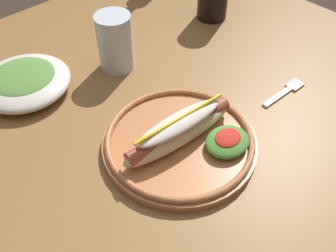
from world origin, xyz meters
name	(u,v)px	position (x,y,z in m)	size (l,w,h in m)	color
ground_plane	(157,245)	(0.00, 0.00, 0.00)	(8.00, 8.00, 0.00)	#3D2D23
dining_table	(151,121)	(0.00, 0.00, 0.64)	(1.17, 0.98, 0.74)	olive
hot_dog_plate	(182,138)	(-0.07, -0.16, 0.76)	(0.28, 0.28, 0.08)	#B77042
fork	(286,91)	(0.20, -0.21, 0.74)	(0.12, 0.03, 0.00)	silver
water_cup	(116,42)	(0.00, 0.11, 0.80)	(0.08, 0.08, 0.13)	silver
side_bowl	(24,81)	(-0.19, 0.18, 0.76)	(0.19, 0.19, 0.05)	silver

